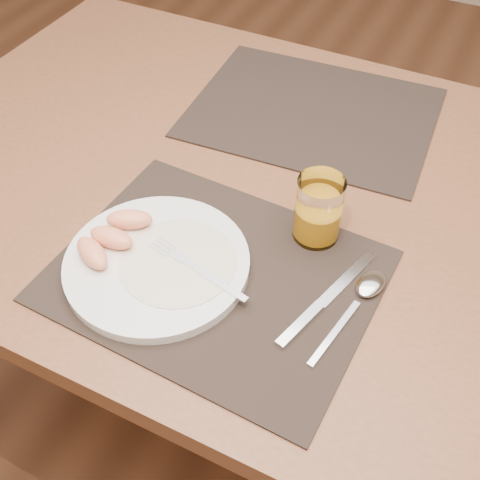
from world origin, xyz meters
name	(u,v)px	position (x,y,z in m)	size (l,w,h in m)	color
ground	(265,403)	(0.00, 0.00, 0.00)	(5.00, 5.00, 0.00)	brown
table	(277,221)	(0.00, 0.00, 0.67)	(1.40, 0.90, 0.75)	brown
placemat_near	(215,275)	(0.00, -0.22, 0.75)	(0.45, 0.35, 0.00)	black
placemat_far	(312,112)	(-0.03, 0.22, 0.75)	(0.45, 0.35, 0.00)	black
plate	(157,263)	(-0.09, -0.24, 0.76)	(0.27, 0.27, 0.02)	white
plate_dressing	(178,262)	(-0.06, -0.23, 0.77)	(0.17, 0.17, 0.00)	white
fork	(190,264)	(-0.04, -0.23, 0.77)	(0.17, 0.06, 0.00)	silver
knife	(320,305)	(0.15, -0.21, 0.76)	(0.07, 0.22, 0.01)	silver
spoon	(366,291)	(0.20, -0.16, 0.76)	(0.06, 0.19, 0.01)	silver
juice_glass	(318,212)	(0.10, -0.08, 0.80)	(0.07, 0.07, 0.11)	white
grapefruit_wedges	(111,236)	(-0.16, -0.24, 0.78)	(0.09, 0.14, 0.03)	#FC9567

